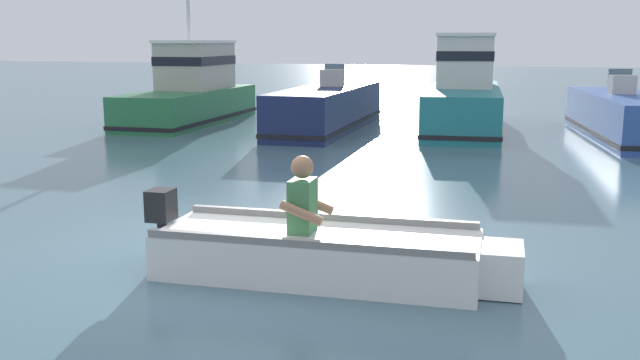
{
  "coord_description": "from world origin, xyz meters",
  "views": [
    {
      "loc": [
        3.27,
        -7.0,
        2.27
      ],
      "look_at": [
        0.61,
        1.35,
        0.55
      ],
      "focal_mm": 40.07,
      "sensor_mm": 36.0,
      "label": 1
    }
  ],
  "objects_px": {
    "moored_boat_teal": "(464,93)",
    "moored_boat_blue": "(624,118)",
    "rowboat_with_person": "(324,252)",
    "moored_boat_green": "(191,92)",
    "moored_boat_navy": "(328,109)"
  },
  "relations": [
    {
      "from": "rowboat_with_person",
      "to": "moored_boat_navy",
      "type": "distance_m",
      "value": 11.78
    },
    {
      "from": "rowboat_with_person",
      "to": "moored_boat_green",
      "type": "bearing_deg",
      "value": 122.89
    },
    {
      "from": "rowboat_with_person",
      "to": "moored_boat_blue",
      "type": "xyz_separation_m",
      "value": [
        3.72,
        11.72,
        0.24
      ]
    },
    {
      "from": "moored_boat_green",
      "to": "moored_boat_teal",
      "type": "height_order",
      "value": "moored_boat_green"
    },
    {
      "from": "moored_boat_green",
      "to": "moored_boat_navy",
      "type": "distance_m",
      "value": 4.14
    },
    {
      "from": "moored_boat_navy",
      "to": "moored_boat_blue",
      "type": "relative_size",
      "value": 1.04
    },
    {
      "from": "moored_boat_green",
      "to": "moored_boat_blue",
      "type": "height_order",
      "value": "moored_boat_green"
    },
    {
      "from": "moored_boat_green",
      "to": "moored_boat_blue",
      "type": "bearing_deg",
      "value": 0.32
    },
    {
      "from": "moored_boat_green",
      "to": "moored_boat_blue",
      "type": "distance_m",
      "value": 11.27
    },
    {
      "from": "rowboat_with_person",
      "to": "moored_boat_green",
      "type": "xyz_separation_m",
      "value": [
        -7.54,
        11.66,
        0.59
      ]
    },
    {
      "from": "rowboat_with_person",
      "to": "moored_boat_blue",
      "type": "height_order",
      "value": "moored_boat_blue"
    },
    {
      "from": "moored_boat_teal",
      "to": "rowboat_with_person",
      "type": "bearing_deg",
      "value": -89.5
    },
    {
      "from": "rowboat_with_person",
      "to": "moored_boat_blue",
      "type": "relative_size",
      "value": 0.61
    },
    {
      "from": "moored_boat_teal",
      "to": "moored_boat_blue",
      "type": "height_order",
      "value": "moored_boat_teal"
    },
    {
      "from": "moored_boat_green",
      "to": "moored_boat_teal",
      "type": "relative_size",
      "value": 0.86
    }
  ]
}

